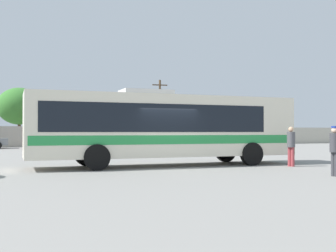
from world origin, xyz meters
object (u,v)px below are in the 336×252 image
passenger_waiting_on_apron (335,148)px  utility_pole_near (160,111)px  parked_car_third_red (58,139)px  roadside_tree_midleft (19,106)px  coach_bus_cream_green (162,126)px  attendant_by_bus_door (291,144)px

passenger_waiting_on_apron → utility_pole_near: bearing=78.9°
passenger_waiting_on_apron → parked_car_third_red: 29.55m
parked_car_third_red → roadside_tree_midleft: roadside_tree_midleft is taller
passenger_waiting_on_apron → utility_pole_near: 35.42m
coach_bus_cream_green → parked_car_third_red: (-1.71, 22.72, -0.99)m
coach_bus_cream_green → parked_car_third_red: coach_bus_cream_green is taller
attendant_by_bus_door → roadside_tree_midleft: bearing=107.2°
passenger_waiting_on_apron → utility_pole_near: utility_pole_near is taller
coach_bus_cream_green → parked_car_third_red: size_ratio=2.65×
coach_bus_cream_green → roadside_tree_midleft: (-4.84, 29.78, 2.45)m
coach_bus_cream_green → parked_car_third_red: bearing=94.3°
coach_bus_cream_green → roadside_tree_midleft: 30.28m
utility_pole_near → roadside_tree_midleft: (-15.52, 1.45, 0.26)m
parked_car_third_red → roadside_tree_midleft: size_ratio=0.73×
attendant_by_bus_door → passenger_waiting_on_apron: bearing=-107.9°
coach_bus_cream_green → passenger_waiting_on_apron: 7.45m
passenger_waiting_on_apron → parked_car_third_red: bearing=100.9°
coach_bus_cream_green → roadside_tree_midleft: roadside_tree_midleft is taller
parked_car_third_red → roadside_tree_midleft: bearing=113.9°
attendant_by_bus_door → utility_pole_near: 31.37m
utility_pole_near → parked_car_third_red: bearing=-155.6°
passenger_waiting_on_apron → parked_car_third_red: size_ratio=0.38×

